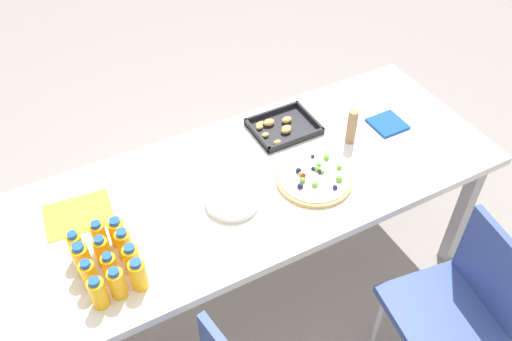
# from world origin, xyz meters

# --- Properties ---
(ground_plane) EXTENTS (12.00, 12.00, 0.00)m
(ground_plane) POSITION_xyz_m (0.00, 0.00, 0.00)
(ground_plane) COLOR gray
(party_table) EXTENTS (2.33, 0.84, 0.76)m
(party_table) POSITION_xyz_m (0.00, 0.00, 0.69)
(party_table) COLOR silver
(party_table) RESTS_ON ground_plane
(chair_near_right) EXTENTS (0.45, 0.45, 0.83)m
(chair_near_right) POSITION_xyz_m (0.61, -0.77, 0.50)
(chair_near_right) COLOR #33478C
(chair_near_right) RESTS_ON ground_plane
(juice_bottle_0) EXTENTS (0.06, 0.06, 0.14)m
(juice_bottle_0) POSITION_xyz_m (-0.65, -0.28, 0.82)
(juice_bottle_0) COLOR #F9AE14
(juice_bottle_0) RESTS_ON party_table
(juice_bottle_1) EXTENTS (0.06, 0.06, 0.14)m
(juice_bottle_1) POSITION_xyz_m (-0.58, -0.27, 0.82)
(juice_bottle_1) COLOR #F8AB14
(juice_bottle_1) RESTS_ON party_table
(juice_bottle_2) EXTENTS (0.06, 0.06, 0.14)m
(juice_bottle_2) POSITION_xyz_m (-0.50, -0.27, 0.82)
(juice_bottle_2) COLOR #F9AC14
(juice_bottle_2) RESTS_ON party_table
(juice_bottle_3) EXTENTS (0.05, 0.05, 0.14)m
(juice_bottle_3) POSITION_xyz_m (-0.65, -0.20, 0.82)
(juice_bottle_3) COLOR #FAAE14
(juice_bottle_3) RESTS_ON party_table
(juice_bottle_4) EXTENTS (0.05, 0.05, 0.13)m
(juice_bottle_4) POSITION_xyz_m (-0.58, -0.20, 0.82)
(juice_bottle_4) COLOR #FAAC14
(juice_bottle_4) RESTS_ON party_table
(juice_bottle_5) EXTENTS (0.06, 0.06, 0.14)m
(juice_bottle_5) POSITION_xyz_m (-0.50, -0.20, 0.82)
(juice_bottle_5) COLOR #F9AC14
(juice_bottle_5) RESTS_ON party_table
(juice_bottle_6) EXTENTS (0.06, 0.06, 0.15)m
(juice_bottle_6) POSITION_xyz_m (-0.65, -0.13, 0.83)
(juice_bottle_6) COLOR #FAAB14
(juice_bottle_6) RESTS_ON party_table
(juice_bottle_7) EXTENTS (0.05, 0.05, 0.15)m
(juice_bottle_7) POSITION_xyz_m (-0.58, -0.12, 0.82)
(juice_bottle_7) COLOR #FBAB14
(juice_bottle_7) RESTS_ON party_table
(juice_bottle_8) EXTENTS (0.06, 0.06, 0.14)m
(juice_bottle_8) POSITION_xyz_m (-0.50, -0.13, 0.82)
(juice_bottle_8) COLOR #F9AC14
(juice_bottle_8) RESTS_ON party_table
(juice_bottle_9) EXTENTS (0.05, 0.05, 0.14)m
(juice_bottle_9) POSITION_xyz_m (-0.66, -0.06, 0.82)
(juice_bottle_9) COLOR #F9AF14
(juice_bottle_9) RESTS_ON party_table
(juice_bottle_10) EXTENTS (0.05, 0.05, 0.14)m
(juice_bottle_10) POSITION_xyz_m (-0.57, -0.05, 0.82)
(juice_bottle_10) COLOR #F9AD14
(juice_bottle_10) RESTS_ON party_table
(juice_bottle_11) EXTENTS (0.06, 0.06, 0.13)m
(juice_bottle_11) POSITION_xyz_m (-0.51, -0.06, 0.82)
(juice_bottle_11) COLOR #FBAD14
(juice_bottle_11) RESTS_ON party_table
(fruit_pizza) EXTENTS (0.32, 0.32, 0.05)m
(fruit_pizza) POSITION_xyz_m (0.32, -0.12, 0.77)
(fruit_pizza) COLOR tan
(fruit_pizza) RESTS_ON party_table
(snack_tray) EXTENTS (0.29, 0.24, 0.04)m
(snack_tray) POSITION_xyz_m (0.37, 0.23, 0.77)
(snack_tray) COLOR black
(snack_tray) RESTS_ON party_table
(plate_stack) EXTENTS (0.22, 0.22, 0.03)m
(plate_stack) POSITION_xyz_m (-0.04, -0.08, 0.77)
(plate_stack) COLOR silver
(plate_stack) RESTS_ON party_table
(napkin_stack) EXTENTS (0.15, 0.15, 0.01)m
(napkin_stack) POSITION_xyz_m (0.82, 0.02, 0.76)
(napkin_stack) COLOR #194CA5
(napkin_stack) RESTS_ON party_table
(cardboard_tube) EXTENTS (0.04, 0.04, 0.17)m
(cardboard_tube) POSITION_xyz_m (0.59, 0.01, 0.84)
(cardboard_tube) COLOR #9E7A56
(cardboard_tube) RESTS_ON party_table
(paper_folder) EXTENTS (0.28, 0.23, 0.01)m
(paper_folder) POSITION_xyz_m (-0.61, 0.15, 0.76)
(paper_folder) COLOR yellow
(paper_folder) RESTS_ON party_table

